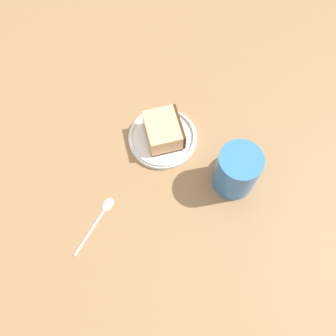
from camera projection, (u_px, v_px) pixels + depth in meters
The scene contains 5 objects.
ground_plane at pixel (148, 155), 74.99cm from camera, with size 132.04×132.04×2.48cm, color #936D47.
small_plate at pixel (163, 137), 74.45cm from camera, with size 14.46×14.46×1.62cm.
cake_slice at pixel (164, 131), 72.04cm from camera, with size 8.71×7.59×4.88cm.
tea_mug at pixel (237, 170), 66.49cm from camera, with size 9.65×8.69×10.25cm.
teaspoon at pixel (101, 213), 68.04cm from camera, with size 9.70×10.19×0.80cm.
Camera 1 is at (33.06, -6.15, 65.98)cm, focal length 37.69 mm.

